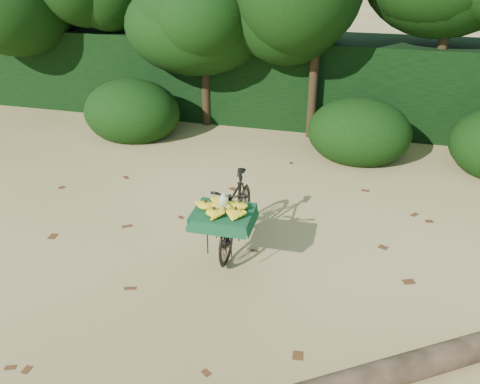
# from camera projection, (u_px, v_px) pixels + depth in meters

# --- Properties ---
(ground) EXTENTS (80.00, 80.00, 0.00)m
(ground) POSITION_uv_depth(u_px,v_px,m) (202.00, 278.00, 6.02)
(ground) COLOR tan
(ground) RESTS_ON ground
(vendor_bicycle) EXTENTS (0.71, 1.70, 0.97)m
(vendor_bicycle) POSITION_uv_depth(u_px,v_px,m) (235.00, 212.00, 6.47)
(vendor_bicycle) COLOR black
(vendor_bicycle) RESTS_ON ground
(fallen_log) EXTENTS (3.15, 2.31, 0.26)m
(fallen_log) POSITION_uv_depth(u_px,v_px,m) (375.00, 377.00, 4.47)
(fallen_log) COLOR brown
(fallen_log) RESTS_ON ground
(hedge_backdrop) EXTENTS (26.00, 1.80, 1.80)m
(hedge_backdrop) POSITION_uv_depth(u_px,v_px,m) (297.00, 79.00, 11.07)
(hedge_backdrop) COLOR black
(hedge_backdrop) RESTS_ON ground
(tree_row) EXTENTS (14.50, 2.00, 4.00)m
(tree_row) POSITION_uv_depth(u_px,v_px,m) (260.00, 31.00, 10.05)
(tree_row) COLOR black
(tree_row) RESTS_ON ground
(bush_clumps) EXTENTS (8.80, 1.70, 0.90)m
(bush_clumps) POSITION_uv_depth(u_px,v_px,m) (304.00, 130.00, 9.42)
(bush_clumps) COLOR black
(bush_clumps) RESTS_ON ground
(leaf_litter) EXTENTS (7.00, 7.30, 0.01)m
(leaf_litter) POSITION_uv_depth(u_px,v_px,m) (218.00, 249.00, 6.58)
(leaf_litter) COLOR #4E2B14
(leaf_litter) RESTS_ON ground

